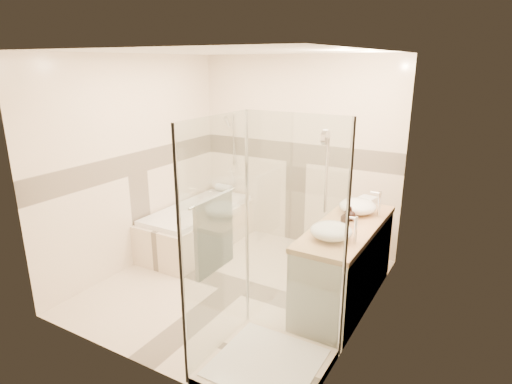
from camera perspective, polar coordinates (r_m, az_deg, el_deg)
The scene contains 12 objects.
room at distance 4.42m, azimuth -2.04°, elevation 1.88°, with size 2.82×3.02×2.52m.
bathtub at distance 5.81m, azimuth -7.68°, elevation -4.38°, with size 0.75×1.70×0.56m.
vanity at distance 4.54m, azimuth 11.75°, elevation -9.30°, with size 0.58×1.62×0.85m.
shower_enclosure at distance 3.58m, azimuth 0.39°, elevation -15.20°, with size 0.96×0.93×2.04m.
vessel_sink_near at distance 4.70m, azimuth 13.41°, elevation -1.86°, with size 0.39×0.39×0.16m, color white.
vessel_sink_far at distance 3.98m, azimuth 9.99°, elevation -5.14°, with size 0.39×0.39×0.15m, color white.
faucet_near at distance 4.62m, azimuth 16.03°, elevation -1.32°, with size 0.11×0.03×0.28m.
faucet_far at distance 3.89m, azimuth 13.04°, elevation -4.70°, with size 0.11×0.03×0.26m.
amenity_bottle_a at distance 4.33m, azimuth 11.81°, elevation -3.43°, with size 0.07×0.07×0.15m, color black.
amenity_bottle_b at distance 4.47m, azimuth 12.45°, elevation -2.83°, with size 0.12×0.12×0.15m, color black.
folded_towels at distance 4.96m, azimuth 14.32°, elevation -1.32°, with size 0.17×0.29×0.09m, color silver.
rolled_towel at distance 6.34m, azimuth -4.30°, elevation 0.53°, with size 0.11×0.11×0.25m, color silver.
Camera 1 is at (2.33, -3.60, 2.41)m, focal length 30.00 mm.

